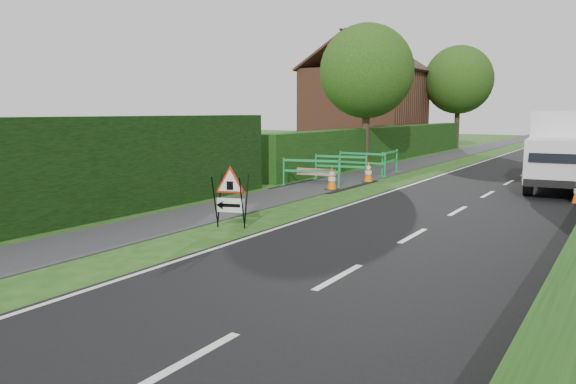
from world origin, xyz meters
The scene contains 19 objects.
ground centered at (0.00, 0.00, 0.00)m, with size 120.00×120.00×0.00m, color #1D4513.
road_surface centered at (2.50, 35.00, 0.00)m, with size 6.00×90.00×0.02m, color black.
footpath centered at (-3.00, 35.00, 0.01)m, with size 2.00×90.00×0.02m, color #2D2D30.
hedge_west_near centered at (-5.00, 0.00, 0.00)m, with size 1.10×18.00×2.50m, color black.
hedge_west_far centered at (-5.00, 22.00, 0.00)m, with size 1.00×24.00×1.80m, color #14380F.
house_west centered at (-10.00, 30.00, 2.90)m, with size 7.50×7.40×7.88m.
tree_nw centered at (-4.60, 18.00, 4.48)m, with size 4.40×4.40×6.70m.
tree_fw centered at (-4.60, 34.00, 4.83)m, with size 4.80×4.80×7.24m.
triangle_sign centered at (-1.32, 3.12, 0.83)m, with size 1.02×1.02×1.19m.
works_van centered at (4.43, 14.10, 1.39)m, with size 2.76×5.95×2.63m.
traffic_cone_2 centered at (4.53, 15.31, 0.39)m, with size 0.38×0.38×0.79m.
traffic_cone_3 centered at (-2.20, 9.88, 0.39)m, with size 0.38×0.38×0.79m.
traffic_cone_4 centered at (-1.99, 12.43, 0.39)m, with size 0.38×0.38×0.79m.
ped_barrier_0 centered at (-3.20, 10.23, 0.63)m, with size 2.08×0.84×1.00m.
ped_barrier_1 centered at (-3.11, 12.36, 0.63)m, with size 2.09×0.66×1.00m.
ped_barrier_2 centered at (-3.04, 14.19, 0.63)m, with size 2.06×0.37×1.00m.
ped_barrier_3 centered at (-2.33, 15.43, 0.63)m, with size 0.51×2.08×1.00m.
redwhite_plank centered at (-3.41, 10.96, 0.00)m, with size 1.50×0.04×0.25m, color red.
hatchback_car centered at (2.76, 25.77, 0.56)m, with size 1.32×3.27×1.12m, color silver.
Camera 1 is at (6.34, -6.75, 2.62)m, focal length 35.00 mm.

